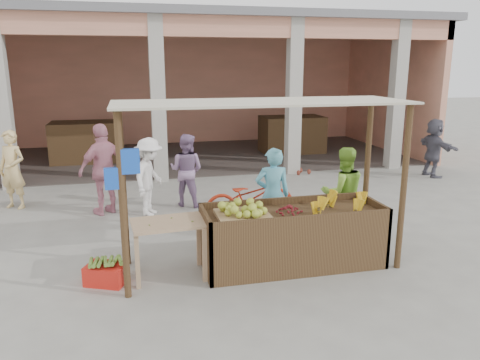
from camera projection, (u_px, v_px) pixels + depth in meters
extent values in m
plane|color=slate|center=(259.00, 268.00, 6.77)|extent=(60.00, 60.00, 0.00)
cube|color=#EB967B|center=(175.00, 88.00, 17.05)|extent=(14.00, 0.20, 4.00)
cube|color=#EB967B|center=(388.00, 90.00, 15.86)|extent=(0.20, 6.00, 4.00)
cube|color=#EB967B|center=(197.00, 26.00, 11.20)|extent=(14.00, 0.30, 0.50)
cube|color=slate|center=(183.00, 21.00, 13.81)|extent=(14.40, 6.40, 0.20)
cube|color=#ACA79E|center=(2.00, 103.00, 10.61)|extent=(0.35, 0.35, 4.00)
cube|color=#ACA79E|center=(158.00, 101.00, 11.40)|extent=(0.35, 0.35, 4.00)
cube|color=#ACA79E|center=(294.00, 98.00, 12.18)|extent=(0.35, 0.35, 4.00)
cube|color=#ACA79E|center=(397.00, 96.00, 12.86)|extent=(0.35, 0.35, 4.00)
cube|color=brown|center=(86.00, 142.00, 13.98)|extent=(2.00, 1.20, 1.20)
cube|color=brown|center=(292.00, 135.00, 15.44)|extent=(2.00, 1.20, 1.20)
cube|color=brown|center=(293.00, 239.00, 6.79)|extent=(2.60, 0.95, 0.80)
cylinder|color=brown|center=(123.00, 208.00, 5.65)|extent=(0.09, 0.09, 2.35)
cylinder|color=brown|center=(404.00, 189.00, 6.50)|extent=(0.09, 0.09, 2.35)
cylinder|color=brown|center=(123.00, 187.00, 6.64)|extent=(0.09, 0.09, 2.35)
cylinder|color=brown|center=(367.00, 173.00, 7.49)|extent=(0.09, 0.09, 2.35)
cube|color=beige|center=(263.00, 102.00, 6.29)|extent=(4.00, 1.35, 0.03)
cube|color=blue|center=(130.00, 161.00, 5.54)|extent=(0.22, 0.08, 0.30)
cube|color=blue|center=(112.00, 179.00, 5.54)|extent=(0.18, 0.07, 0.26)
cube|color=#9D7C51|center=(243.00, 215.00, 6.47)|extent=(0.72, 0.63, 0.06)
ellipsoid|color=gold|center=(243.00, 209.00, 6.45)|extent=(0.62, 0.54, 0.14)
ellipsoid|color=maroon|center=(289.00, 209.00, 6.63)|extent=(0.41, 0.33, 0.13)
cube|color=tan|center=(169.00, 223.00, 6.33)|extent=(1.03, 0.73, 0.04)
cube|color=tan|center=(137.00, 261.00, 6.06)|extent=(0.06, 0.06, 0.76)
cube|color=tan|center=(205.00, 255.00, 6.26)|extent=(0.06, 0.06, 0.76)
cube|color=tan|center=(136.00, 246.00, 6.59)|extent=(0.06, 0.06, 0.76)
cube|color=tan|center=(199.00, 240.00, 6.79)|extent=(0.06, 0.06, 0.76)
cube|color=red|center=(106.00, 274.00, 6.26)|extent=(0.62, 0.55, 0.27)
ellipsoid|color=maroon|center=(299.00, 165.00, 12.32)|extent=(0.40, 0.40, 0.54)
ellipsoid|color=maroon|center=(309.00, 164.00, 12.44)|extent=(0.40, 0.40, 0.54)
ellipsoid|color=maroon|center=(301.00, 163.00, 12.61)|extent=(0.40, 0.40, 0.54)
imported|color=#5EB9D4|center=(273.00, 192.00, 7.63)|extent=(0.68, 0.54, 1.68)
imported|color=#92CE40|center=(343.00, 190.00, 7.81)|extent=(0.83, 0.53, 1.63)
imported|color=#9F2512|center=(250.00, 197.00, 8.67)|extent=(0.78, 1.86, 0.94)
imported|color=white|center=(149.00, 174.00, 8.97)|extent=(0.91, 1.17, 1.64)
imported|color=#C97E91|center=(104.00, 166.00, 9.02)|extent=(1.26, 1.10, 1.90)
imported|color=#53515E|center=(434.00, 146.00, 12.10)|extent=(0.62, 1.48, 1.60)
imported|color=#E1BF79|center=(12.00, 168.00, 9.40)|extent=(0.77, 0.71, 1.66)
imported|color=#94739D|center=(186.00, 167.00, 9.58)|extent=(0.92, 0.80, 1.64)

